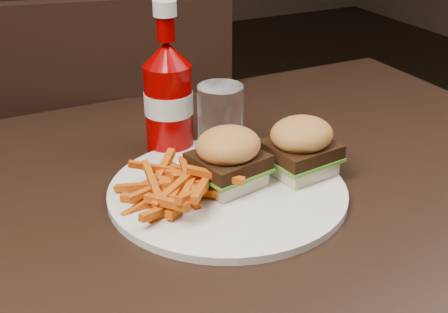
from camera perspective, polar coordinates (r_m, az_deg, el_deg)
name	(u,v)px	position (r m, az deg, el deg)	size (l,w,h in m)	color
dining_table	(182,227)	(0.77, -3.86, -6.44)	(1.20, 0.80, 0.04)	black
chair_far	(114,196)	(1.45, -9.99, -3.57)	(0.46, 0.46, 0.04)	black
plate	(228,191)	(0.79, 0.32, -3.21)	(0.30, 0.30, 0.01)	white
sandwich_half_a	(228,177)	(0.79, 0.39, -1.87)	(0.08, 0.07, 0.02)	beige
sandwich_half_b	(300,165)	(0.83, 6.96, -0.78)	(0.08, 0.07, 0.02)	beige
fries_pile	(182,183)	(0.76, -3.84, -2.43)	(0.12, 0.12, 0.05)	red
ketchup_bottle	(169,111)	(0.89, -5.05, 4.15)	(0.07, 0.07, 0.14)	#880000
tumbler	(220,121)	(0.87, -0.33, 3.30)	(0.06, 0.06, 0.10)	white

